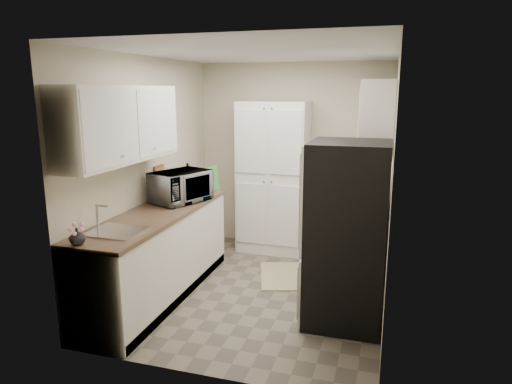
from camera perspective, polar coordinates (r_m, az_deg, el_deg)
ground at (r=5.11m, az=0.55°, el=-12.11°), size 3.20×3.20×0.00m
room_shell at (r=4.66m, az=0.35°, el=6.32°), size 2.64×3.24×2.52m
pantry_cabinet at (r=6.07m, az=2.19°, el=1.81°), size 0.90×0.55×2.00m
base_cabinet_left at (r=4.93m, az=-12.10°, el=-7.83°), size 0.60×2.30×0.88m
countertop_left at (r=4.79m, az=-12.35°, el=-2.66°), size 0.63×2.33×0.04m
base_cabinet_right at (r=5.91m, az=13.11°, el=-4.42°), size 0.60×0.80×0.88m
countertop_right at (r=5.79m, az=13.34°, el=-0.07°), size 0.63×0.83×0.04m
electric_range at (r=5.14m, az=12.37°, el=-6.54°), size 0.71×0.78×1.13m
refrigerator at (r=4.27m, az=11.30°, el=-5.22°), size 0.70×0.72×1.70m
microwave at (r=5.12m, az=-9.38°, el=0.68°), size 0.63×0.74×0.34m
wine_bottle at (r=5.60m, az=-8.51°, el=1.61°), size 0.08×0.08×0.33m
flower_vase at (r=3.96m, az=-21.46°, el=-5.19°), size 0.17×0.17×0.14m
cutting_board at (r=5.61m, az=-5.58°, el=1.65°), size 0.08×0.25×0.31m
toaster_oven at (r=5.91m, az=14.45°, el=1.32°), size 0.36×0.41×0.20m
fruit_basket at (r=5.88m, az=14.69°, el=2.76°), size 0.27×0.27×0.10m
kitchen_mat at (r=5.46m, az=3.39°, el=-10.40°), size 0.73×0.93×0.01m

